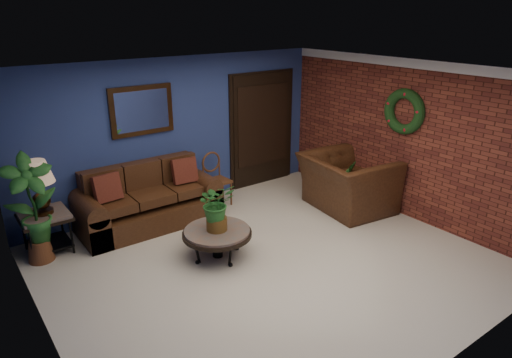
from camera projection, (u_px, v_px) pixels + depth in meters
floor at (269, 262)px, 6.15m from camera, size 5.50×5.50×0.00m
wall_back at (177, 133)px, 7.60m from camera, size 5.50×0.04×2.50m
wall_left at (34, 235)px, 4.18m from camera, size 0.04×5.00×2.50m
wall_right_brick at (406, 140)px, 7.24m from camera, size 0.04×5.00×2.50m
ceiling at (271, 73)px, 5.27m from camera, size 5.50×5.00×0.02m
crown_molding at (414, 64)px, 6.81m from camera, size 0.03×5.00×0.14m
wall_mirror at (142, 110)px, 7.07m from camera, size 1.02×0.06×0.77m
closet_door at (262, 130)px, 8.62m from camera, size 1.44×0.06×2.18m
wreath at (404, 112)px, 7.09m from camera, size 0.16×0.72×0.72m
sofa at (148, 204)px, 7.16m from camera, size 2.15×0.93×0.97m
coffee_table at (217, 234)px, 6.16m from camera, size 0.94×0.94×0.40m
end_table at (45, 222)px, 6.26m from camera, size 0.64×0.64×0.59m
table_lamp at (38, 181)px, 6.05m from camera, size 0.44×0.44×0.73m
side_chair at (215, 175)px, 7.83m from camera, size 0.41×0.41×0.91m
armchair at (347, 183)px, 7.65m from camera, size 1.40×1.55×0.92m
coffee_plant at (216, 205)px, 6.02m from camera, size 0.54×0.49×0.66m
floor_plant at (346, 181)px, 7.94m from camera, size 0.38×0.33×0.75m
tall_plant at (32, 205)px, 5.91m from camera, size 0.66×0.45×1.50m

